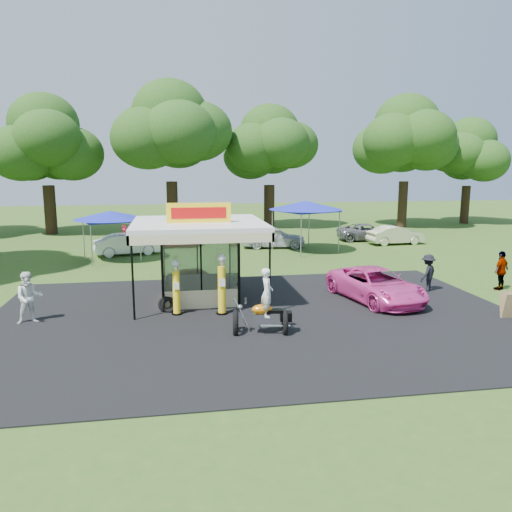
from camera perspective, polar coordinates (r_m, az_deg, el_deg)
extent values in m
plane|color=#31541A|center=(17.05, 1.32, -9.10)|extent=(120.00, 120.00, 0.00)
cube|color=black|center=(18.91, 0.18, -7.06)|extent=(20.00, 14.00, 0.04)
cube|color=white|center=(21.57, -6.44, -4.91)|extent=(3.00, 3.00, 0.06)
cube|color=white|center=(20.96, -6.61, 3.73)|extent=(5.40, 5.40, 0.18)
cube|color=yellow|center=(20.41, -6.57, 4.94)|extent=(2.60, 0.25, 0.80)
cube|color=red|center=(20.28, -6.55, 4.90)|extent=(2.21, 0.02, 0.45)
cylinder|color=black|center=(18.76, -13.91, -2.52)|extent=(0.08, 0.08, 3.20)
cylinder|color=black|center=(19.03, 1.59, -2.03)|extent=(0.08, 0.08, 3.20)
cylinder|color=black|center=(19.52, -9.01, -6.56)|extent=(0.41, 0.41, 0.09)
cylinder|color=yellow|center=(19.28, -9.08, -4.07)|extent=(0.28, 0.28, 1.66)
cylinder|color=silver|center=(19.08, -9.16, -1.39)|extent=(0.18, 0.18, 0.18)
sphere|color=white|center=(19.04, -9.18, -0.85)|extent=(0.29, 0.29, 0.29)
cube|color=white|center=(19.06, -9.10, -3.39)|extent=(0.20, 0.02, 0.28)
cylinder|color=black|center=(19.37, -3.90, -6.57)|extent=(0.44, 0.44, 0.10)
cylinder|color=yellow|center=(19.12, -3.93, -3.82)|extent=(0.30, 0.30, 1.82)
cylinder|color=silver|center=(18.90, -3.97, -0.85)|extent=(0.20, 0.20, 0.20)
sphere|color=white|center=(18.86, -3.98, -0.25)|extent=(0.32, 0.32, 0.32)
cube|color=white|center=(18.87, -3.89, -3.06)|extent=(0.22, 0.02, 0.30)
torus|color=black|center=(17.11, -2.33, -7.69)|extent=(0.31, 0.95, 0.94)
torus|color=black|center=(17.17, 3.32, -7.64)|extent=(0.31, 0.95, 0.94)
cube|color=silver|center=(17.07, 0.69, -7.10)|extent=(0.65, 0.40, 0.34)
ellipsoid|color=orange|center=(16.98, 0.69, -6.10)|extent=(0.72, 0.40, 0.34)
cube|color=black|center=(17.01, 2.01, -6.30)|extent=(0.65, 0.37, 0.11)
cube|color=black|center=(17.10, 3.44, -6.89)|extent=(0.44, 0.43, 0.31)
cylinder|color=silver|center=(16.99, -1.77, -6.40)|extent=(0.50, 0.14, 1.00)
cylinder|color=silver|center=(16.88, -1.21, -5.13)|extent=(0.15, 0.67, 0.06)
sphere|color=silver|center=(16.95, -1.85, -5.86)|extent=(0.18, 0.18, 0.18)
imported|color=white|center=(16.83, 1.27, -4.19)|extent=(0.48, 0.66, 1.68)
torus|color=black|center=(19.77, -9.92, -5.55)|extent=(0.68, 0.41, 0.65)
torus|color=black|center=(19.90, -10.24, -5.46)|extent=(0.67, 0.39, 0.65)
cube|color=#593819|center=(20.91, 27.13, -5.14)|extent=(0.57, 0.28, 1.01)
cube|color=#593819|center=(21.09, 26.74, -4.97)|extent=(0.57, 0.28, 1.01)
imported|color=yellow|center=(23.60, -6.75, -2.47)|extent=(2.82, 1.13, 0.96)
imported|color=#EA3F9E|center=(21.67, 13.54, -3.24)|extent=(3.31, 5.39, 1.39)
imported|color=white|center=(19.86, -24.51, -4.36)|extent=(1.12, 1.00, 1.91)
imported|color=black|center=(23.88, 19.04, -1.87)|extent=(1.28, 1.19, 1.73)
imported|color=gray|center=(25.56, 26.23, -1.50)|extent=(1.15, 0.88, 1.82)
imported|color=white|center=(33.06, -14.48, 1.30)|extent=(4.36, 2.39, 1.36)
imported|color=#A20C1D|center=(35.78, -10.70, 2.28)|extent=(5.65, 2.79, 1.58)
imported|color=silver|center=(34.85, 1.98, 2.19)|extent=(4.59, 2.25, 1.51)
imported|color=slate|center=(39.18, 12.66, 2.68)|extent=(4.82, 2.61, 1.29)
imported|color=#BEBC91|center=(37.76, 15.66, 2.32)|extent=(4.22, 1.80, 1.35)
cylinder|color=gray|center=(32.90, -18.32, 1.96)|extent=(0.06, 0.06, 2.39)
cylinder|color=gray|center=(32.58, -13.48, 2.12)|extent=(0.06, 0.06, 2.39)
cylinder|color=gray|center=(30.18, -19.11, 1.20)|extent=(0.06, 0.06, 2.39)
cylinder|color=gray|center=(29.84, -13.84, 1.38)|extent=(0.06, 0.06, 2.39)
cube|color=#1C27BA|center=(31.19, -16.30, 3.96)|extent=(2.98, 2.98, 0.12)
cone|color=#1C27BA|center=(31.16, -16.33, 4.52)|extent=(4.29, 4.29, 0.50)
cylinder|color=gray|center=(34.54, 2.43, 3.09)|extent=(0.07, 0.07, 2.68)
cylinder|color=gray|center=(35.32, 7.45, 3.18)|extent=(0.07, 0.07, 2.68)
cylinder|color=gray|center=(31.49, 3.62, 2.38)|extent=(0.07, 0.07, 2.68)
cylinder|color=gray|center=(32.34, 9.07, 2.48)|extent=(0.07, 0.07, 2.68)
cube|color=#1C27BA|center=(33.23, 5.69, 5.21)|extent=(3.35, 3.35, 0.13)
cone|color=#1C27BA|center=(33.20, 5.70, 5.81)|extent=(4.83, 4.83, 0.56)
cylinder|color=black|center=(45.20, -22.46, 4.90)|extent=(0.96, 0.96, 4.06)
ellipsoid|color=#163F12|center=(45.08, -22.91, 11.44)|extent=(9.41, 9.41, 8.07)
cylinder|color=black|center=(42.80, -9.52, 5.48)|extent=(0.93, 0.93, 4.36)
ellipsoid|color=#163F12|center=(42.71, -9.75, 13.08)|extent=(10.46, 10.46, 8.97)
cylinder|color=black|center=(46.30, 1.52, 5.70)|extent=(0.98, 0.98, 3.92)
ellipsoid|color=#163F12|center=(46.17, 1.55, 11.90)|extent=(9.14, 9.14, 7.83)
cylinder|color=black|center=(48.46, 16.40, 5.68)|extent=(0.85, 0.85, 4.24)
ellipsoid|color=#163F12|center=(48.37, 16.73, 12.09)|extent=(9.89, 9.89, 8.48)
cylinder|color=black|center=(53.85, 22.78, 5.43)|extent=(0.83, 0.83, 3.70)
ellipsoid|color=#163F12|center=(53.72, 23.13, 10.36)|extent=(8.36, 8.36, 7.16)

